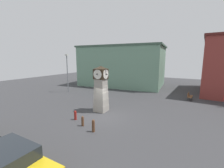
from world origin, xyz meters
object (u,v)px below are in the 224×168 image
at_px(car_by_building, 12,165).
at_px(bench, 189,96).
at_px(bollard_mid_row, 83,121).
at_px(street_lamp_near_road, 67,70).
at_px(bollard_near_tower, 93,126).
at_px(bollard_far_row, 75,115).
at_px(clock_tower, 101,89).

relative_size(car_by_building, bench, 2.69).
xyz_separation_m(car_by_building, bench, (6.39, 18.82, -0.28)).
bearing_deg(bollard_mid_row, street_lamp_near_road, 139.75).
height_order(bollard_near_tower, bench, bollard_near_tower).
xyz_separation_m(bollard_far_row, car_by_building, (2.31, -6.50, 0.37)).
xyz_separation_m(clock_tower, bollard_mid_row, (0.59, -3.68, -1.90)).
height_order(bollard_near_tower, bollard_mid_row, bollard_near_tower).
xyz_separation_m(clock_tower, street_lamp_near_road, (-9.56, 4.91, 1.20)).
relative_size(bench, street_lamp_near_road, 0.27).
xyz_separation_m(clock_tower, bollard_near_tower, (1.94, -4.07, -1.84)).
height_order(clock_tower, bollard_mid_row, clock_tower).
bearing_deg(clock_tower, car_by_building, -80.97).
height_order(bollard_near_tower, street_lamp_near_road, street_lamp_near_road).
height_order(bollard_near_tower, bollard_far_row, bollard_near_tower).
xyz_separation_m(bollard_near_tower, bollard_mid_row, (-1.35, 0.39, -0.06)).
xyz_separation_m(bench, street_lamp_near_road, (-17.46, -4.40, 3.01)).
bearing_deg(bollard_near_tower, bollard_far_row, 158.87).
bearing_deg(car_by_building, bollard_far_row, 109.53).
distance_m(bollard_near_tower, bollard_far_row, 2.93).
bearing_deg(street_lamp_near_road, car_by_building, -52.50).
height_order(bollard_far_row, bench, bench).
bearing_deg(bench, bollard_far_row, -125.22).
xyz_separation_m(bollard_near_tower, street_lamp_near_road, (-11.50, 8.98, 3.05)).
relative_size(car_by_building, street_lamp_near_road, 0.72).
bearing_deg(clock_tower, bollard_near_tower, -64.53).
bearing_deg(bollard_near_tower, bollard_mid_row, 163.87).
height_order(bollard_mid_row, car_by_building, car_by_building).
relative_size(bollard_near_tower, street_lamp_near_road, 0.16).
xyz_separation_m(clock_tower, bollard_far_row, (-0.79, -3.02, -1.90)).
bearing_deg(bench, bollard_near_tower, -114.03).
xyz_separation_m(bollard_near_tower, bollard_far_row, (-2.73, 1.06, -0.06)).
bearing_deg(bollard_near_tower, bench, 65.97).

